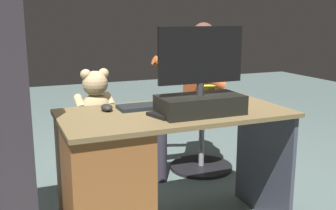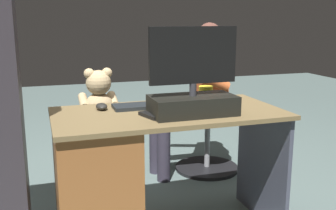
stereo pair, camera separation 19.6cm
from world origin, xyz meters
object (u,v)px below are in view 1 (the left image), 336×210
cup (209,95)px  tv_remote (158,116)px  computer_mouse (107,108)px  visitor_chair (202,138)px  desk (120,178)px  keyboard (156,106)px  person (192,85)px  monitor (200,92)px  office_chair_teddy (98,153)px  teddy_bear (95,99)px

cup → tv_remote: cup is taller
computer_mouse → cup: cup is taller
computer_mouse → visitor_chair: (-0.93, -0.68, -0.47)m
desk → keyboard: (-0.25, -0.13, 0.34)m
tv_remote → visitor_chair: bearing=-144.8°
desk → person: size_ratio=1.05×
cup → person: size_ratio=0.09×
desk → tv_remote: 0.40m
computer_mouse → tv_remote: 0.32m
person → monitor: bearing=66.3°
cup → computer_mouse: bearing=-5.4°
computer_mouse → office_chair_teddy: size_ratio=0.19×
computer_mouse → teddy_bear: 0.66m
desk → office_chair_teddy: 0.79m
monitor → tv_remote: monitor is taller
monitor → computer_mouse: 0.51m
monitor → tv_remote: size_ratio=3.06×
office_chair_teddy → keyboard: bearing=106.3°
desk → visitor_chair: 1.24m
computer_mouse → teddy_bear: size_ratio=0.25×
monitor → computer_mouse: monitor is taller
keyboard → teddy_bear: bearing=-74.0°
monitor → person: (-0.41, -0.93, -0.14)m
monitor → tv_remote: (0.23, -0.01, -0.11)m
keyboard → person: bearing=-129.0°
office_chair_teddy → teddy_bear: 0.39m
tv_remote → visitor_chair: tv_remote is taller
cup → person: person is taller
visitor_chair → keyboard: bearing=46.9°
desk → cup: bearing=-170.9°
keyboard → computer_mouse: (0.27, -0.02, 0.01)m
visitor_chair → teddy_bear: bearing=2.4°
tv_remote → keyboard: bearing=-124.0°
desk → person: 1.20m
computer_mouse → keyboard: bearing=175.8°
visitor_chair → desk: bearing=42.4°
visitor_chair → person: 0.44m
monitor → teddy_bear: 0.99m
cup → visitor_chair: cup is taller
monitor → person: 1.03m
desk → computer_mouse: size_ratio=12.67×
monitor → office_chair_teddy: 1.11m
computer_mouse → person: (-0.84, -0.68, -0.04)m
computer_mouse → tv_remote: computer_mouse is taller
computer_mouse → cup: bearing=174.6°
monitor → computer_mouse: size_ratio=4.78×
keyboard → computer_mouse: size_ratio=4.38×
visitor_chair → monitor: bearing=61.8°
teddy_bear → visitor_chair: bearing=-177.6°
keyboard → office_chair_teddy: size_ratio=0.84×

